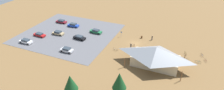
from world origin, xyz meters
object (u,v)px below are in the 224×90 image
object	(u,v)px
pine_west	(70,83)
visitor_by_pavilion	(152,38)
bicycle_black_front_row	(185,59)
car_tan_by_curb	(58,33)
visitor_at_bikes	(131,46)
bicycle_yellow_yard_right	(185,53)
car_red_aisle_side	(39,35)
bicycle_red_lone_east	(206,60)
car_maroon_inner_stall	(61,21)
car_blue_second_row	(73,25)
bicycle_green_near_porch	(137,49)
car_green_mid_lot	(96,31)
bike_pavilion	(156,55)
car_silver_front_row	(67,50)
bicycle_teal_yard_front	(198,62)
car_black_far_end	(79,37)
bicycle_white_near_sign	(116,49)
trash_bin	(142,37)
pine_midwest	(119,81)
bicycle_blue_yard_center	(202,55)
bicycle_silver_lone_west	(131,45)
car_white_end_stall	(26,41)
bicycle_purple_by_bin	(144,49)
lot_sign	(121,33)

from	to	relation	value
pine_west	visitor_by_pavilion	size ratio (longest dim) A/B	3.54
bicycle_black_front_row	car_tan_by_curb	bearing A→B (deg)	1.12
visitor_at_bikes	visitor_by_pavilion	distance (m)	9.90
bicycle_yellow_yard_right	car_red_aisle_side	world-z (taller)	car_red_aisle_side
bicycle_red_lone_east	car_maroon_inner_stall	distance (m)	57.83
car_tan_by_curb	car_blue_second_row	size ratio (longest dim) A/B	0.96
bicycle_yellow_yard_right	bicycle_red_lone_east	size ratio (longest dim) A/B	1.08
bicycle_green_near_porch	car_green_mid_lot	distance (m)	19.13
car_red_aisle_side	visitor_at_bikes	xyz separation A→B (m)	(-34.17, -5.11, 0.20)
bike_pavilion	car_blue_second_row	bearing A→B (deg)	-20.65
car_silver_front_row	car_green_mid_lot	bearing A→B (deg)	-98.36
bicycle_teal_yard_front	car_maroon_inner_stall	world-z (taller)	car_maroon_inner_stall
bike_pavilion	car_black_far_end	world-z (taller)	bike_pavilion
bicycle_white_near_sign	bicycle_red_lone_east	world-z (taller)	bicycle_white_near_sign
trash_bin	bicycle_red_lone_east	bearing A→B (deg)	162.00
car_tan_by_curb	visitor_by_pavilion	distance (m)	35.20
bicycle_green_near_porch	car_maroon_inner_stall	xyz separation A→B (m)	(36.37, -8.91, 0.39)
pine_midwest	car_maroon_inner_stall	distance (m)	49.90
bicycle_blue_yard_center	car_tan_by_curb	size ratio (longest dim) A/B	0.34
pine_midwest	car_silver_front_row	xyz separation A→B (m)	(22.92, -12.16, -4.07)
bicycle_green_near_porch	bicycle_teal_yard_front	xyz separation A→B (m)	(-18.97, 0.07, 0.04)
pine_midwest	visitor_at_bikes	xyz separation A→B (m)	(4.57, -22.62, -3.93)
bicycle_blue_yard_center	car_silver_front_row	xyz separation A→B (m)	(40.56, 14.38, 0.37)
bicycle_silver_lone_west	car_black_far_end	bearing A→B (deg)	8.79
car_white_end_stall	car_tan_by_curb	xyz separation A→B (m)	(-6.31, -9.90, -0.02)
bicycle_green_near_porch	car_tan_by_curb	size ratio (longest dim) A/B	0.37
car_white_end_stall	car_silver_front_row	bearing A→B (deg)	-177.59
pine_midwest	bicycle_black_front_row	bearing A→B (deg)	-120.22
bicycle_white_near_sign	car_maroon_inner_stall	bearing A→B (deg)	-21.77
bicycle_white_near_sign	car_black_far_end	distance (m)	15.13
car_black_far_end	visitor_by_pavilion	size ratio (longest dim) A/B	2.58
bicycle_black_front_row	car_maroon_inner_stall	xyz separation A→B (m)	(51.70, -8.93, 0.38)
bicycle_purple_by_bin	car_tan_by_curb	size ratio (longest dim) A/B	0.34
bicycle_silver_lone_west	car_tan_by_curb	bearing A→B (deg)	5.67
bike_pavilion	visitor_by_pavilion	distance (m)	15.90
car_tan_by_curb	bicycle_green_near_porch	bearing A→B (deg)	-178.30
lot_sign	bicycle_green_near_porch	size ratio (longest dim) A/B	1.33
visitor_at_bikes	car_blue_second_row	bearing A→B (deg)	-14.69
bicycle_green_near_porch	bicycle_black_front_row	distance (m)	15.33
car_silver_front_row	visitor_by_pavilion	distance (m)	30.19
car_red_aisle_side	bicycle_green_near_porch	bearing A→B (deg)	-172.52
pine_west	bicycle_red_lone_east	distance (m)	40.54
car_maroon_inner_stall	car_tan_by_curb	world-z (taller)	car_tan_by_curb
pine_midwest	car_tan_by_curb	size ratio (longest dim) A/B	1.55
car_tan_by_curb	bicycle_silver_lone_west	bearing A→B (deg)	-174.33
pine_midwest	bike_pavilion	bearing A→B (deg)	-107.12
trash_bin	bicycle_yellow_yard_right	xyz separation A→B (m)	(-15.81, 5.33, -0.05)
bicycle_red_lone_east	bicycle_silver_lone_west	bearing A→B (deg)	-0.67
pine_west	bicycle_white_near_sign	bearing A→B (deg)	-93.00
pine_midwest	car_white_end_stall	bearing A→B (deg)	-16.19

